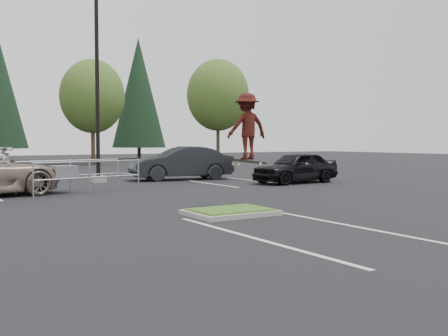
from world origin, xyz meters
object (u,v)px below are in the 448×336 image
skateboarder (247,127)px  light_pole (97,82)px  decid_d (218,97)px  car_r_black (296,167)px  decid_c (92,99)px  cart_corral (68,172)px  car_r_charc (181,163)px  conif_c (139,93)px

skateboarder → light_pole: bearing=-83.8°
decid_d → car_r_black: size_ratio=2.26×
light_pole → decid_c: bearing=72.9°
decid_d → skateboarder: (-16.79, -29.33, -3.61)m
decid_c → decid_d: size_ratio=0.89×
light_pole → decid_d: (17.49, 18.33, 1.35)m
decid_c → car_r_black: decid_c is taller
light_pole → skateboarder: 11.25m
skateboarder → car_r_black: (6.80, 6.00, -1.59)m
decid_d → cart_corral: bearing=-131.7°
car_r_charc → car_r_black: car_r_charc is taller
decid_d → conif_c: 10.04m
decid_d → skateboarder: 33.99m
light_pole → car_r_charc: size_ratio=2.05×
light_pole → decid_c: (5.49, 17.83, 0.69)m
cart_corral → car_r_charc: bearing=17.3°
light_pole → conif_c: conif_c is taller
conif_c → car_r_black: bearing=-100.5°
conif_c → car_r_black: (-6.00, -32.50, -6.14)m
light_pole → skateboarder: light_pole is taller
decid_d → car_r_charc: (-13.49, -18.83, -5.10)m
conif_c → cart_corral: conif_c is taller
conif_c → car_r_charc: (-9.50, -28.00, -6.03)m
decid_c → skateboarder: (-4.79, -28.83, -2.95)m
cart_corral → skateboarder: (3.21, -6.90, 1.54)m
decid_c → conif_c: bearing=50.4°
car_r_charc → car_r_black: (3.50, -4.50, -0.10)m
decid_c → car_r_black: bearing=-85.0°
light_pole → decid_c: light_pole is taller
light_pole → car_r_black: size_ratio=2.42×
cart_corral → car_r_black: bearing=-16.8°
car_r_black → decid_d: bearing=152.8°
light_pole → decid_d: light_pole is taller
decid_d → conif_c: size_ratio=0.75×
decid_c → cart_corral: (-8.00, -21.93, -4.49)m
decid_c → cart_corral: decid_c is taller
conif_c → car_r_charc: 30.18m
decid_c → conif_c: conif_c is taller
conif_c → cart_corral: size_ratio=2.79×
cart_corral → decid_c: bearing=58.4°
conif_c → skateboarder: (-12.80, -38.50, -4.55)m
cart_corral → skateboarder: skateboarder is taller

